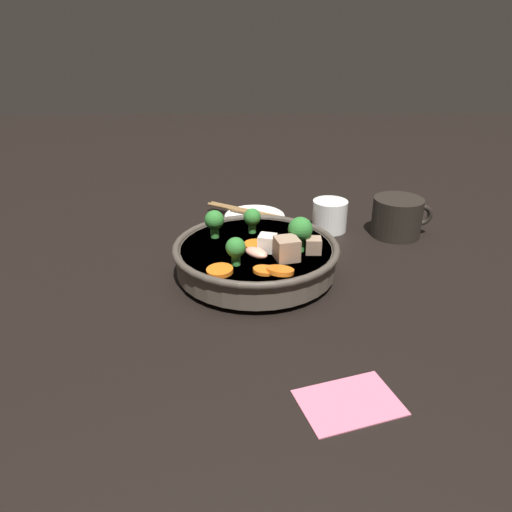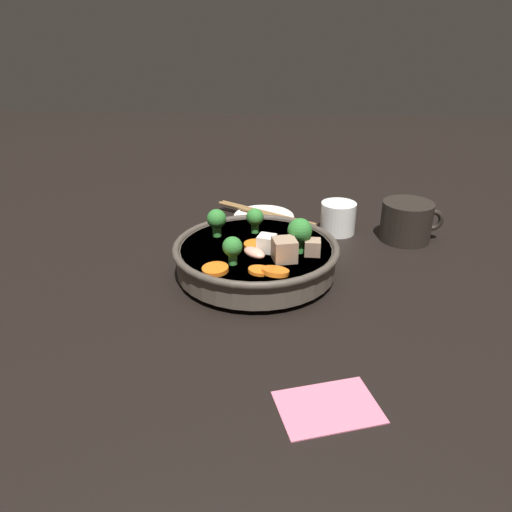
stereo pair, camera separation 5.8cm
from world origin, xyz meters
name	(u,v)px [view 1 (the left image)]	position (x,y,z in m)	size (l,w,h in m)	color
ground_plane	(256,275)	(0.00, 0.00, 0.00)	(3.00, 3.00, 0.00)	black
stirfry_bowl	(256,255)	(0.00, 0.00, 0.04)	(0.27, 0.27, 0.11)	#51473D
side_saucer	(257,217)	(0.00, 0.24, 0.01)	(0.13, 0.13, 0.01)	white
tea_cup	(330,215)	(0.15, 0.19, 0.03)	(0.07, 0.07, 0.06)	white
dark_mug	(397,217)	(0.28, 0.16, 0.04)	(0.12, 0.10, 0.07)	black
napkin	(349,402)	(0.10, -0.31, 0.00)	(0.13, 0.11, 0.00)	#D16B84
chopsticks_pair	(257,213)	(0.00, 0.24, 0.02)	(0.21, 0.13, 0.01)	olive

